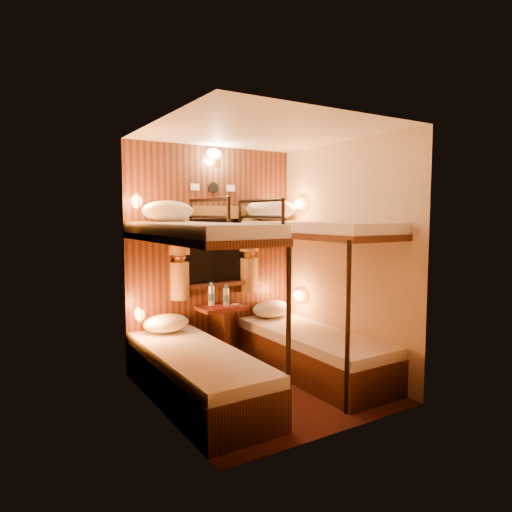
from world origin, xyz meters
TOP-DOWN VIEW (x-y plane):
  - floor at (0.00, 0.00)m, footprint 2.10×2.10m
  - ceiling at (0.00, 0.00)m, footprint 2.10×2.10m
  - wall_back at (0.00, 1.05)m, footprint 2.40×0.00m
  - wall_front at (0.00, -1.05)m, footprint 2.40×0.00m
  - wall_left at (-1.00, 0.00)m, footprint 0.00×2.40m
  - wall_right at (1.00, 0.00)m, footprint 0.00×2.40m
  - back_panel at (0.00, 1.04)m, footprint 2.00×0.03m
  - bunk_left at (-0.65, 0.07)m, footprint 0.72×1.90m
  - bunk_right at (0.65, 0.07)m, footprint 0.72×1.90m
  - window at (0.00, 1.00)m, footprint 1.00×0.12m
  - curtains at (0.00, 0.97)m, footprint 1.10×0.22m
  - back_fixtures at (0.00, 1.00)m, footprint 0.54×0.09m
  - reading_lamps at (-0.00, 0.70)m, footprint 2.00×0.20m
  - table at (0.00, 0.85)m, footprint 0.50×0.34m
  - bottle_left at (-0.09, 0.92)m, footprint 0.08×0.08m
  - bottle_right at (0.04, 0.81)m, footprint 0.07×0.07m
  - sachet_a at (0.15, 0.83)m, footprint 0.08×0.07m
  - sachet_b at (0.19, 0.86)m, footprint 0.08×0.06m
  - pillow_lower_left at (-0.65, 0.81)m, footprint 0.47×0.34m
  - pillow_lower_right at (0.65, 0.82)m, footprint 0.49×0.35m
  - pillow_upper_left at (-0.65, 0.70)m, footprint 0.52×0.37m
  - pillow_upper_right at (0.65, 0.84)m, footprint 0.62×0.44m

SIDE VIEW (x-z plane):
  - floor at x=0.00m, z-range 0.00..0.00m
  - table at x=0.00m, z-range 0.09..0.74m
  - pillow_lower_left at x=-0.65m, z-range 0.46..0.64m
  - pillow_lower_right at x=0.65m, z-range 0.46..0.65m
  - bunk_left at x=-0.65m, z-range -0.35..1.47m
  - bunk_right at x=0.65m, z-range -0.35..1.47m
  - sachet_b at x=0.19m, z-range 0.65..0.66m
  - sachet_a at x=0.15m, z-range 0.65..0.66m
  - bottle_right at x=0.04m, z-range 0.63..0.87m
  - bottle_left at x=-0.09m, z-range 0.63..0.89m
  - window at x=0.00m, z-range 0.79..1.58m
  - wall_back at x=0.00m, z-range 0.00..2.40m
  - wall_front at x=0.00m, z-range 0.00..2.40m
  - wall_left at x=-1.00m, z-range 0.00..2.40m
  - wall_right at x=1.00m, z-range 0.00..2.40m
  - back_panel at x=0.00m, z-range 0.00..2.40m
  - reading_lamps at x=0.00m, z-range 0.62..1.86m
  - curtains at x=0.00m, z-range 0.76..1.76m
  - pillow_upper_left at x=-0.65m, z-range 1.59..1.79m
  - pillow_upper_right at x=0.65m, z-range 1.59..1.83m
  - back_fixtures at x=0.00m, z-range 2.00..2.49m
  - ceiling at x=0.00m, z-range 2.40..2.40m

